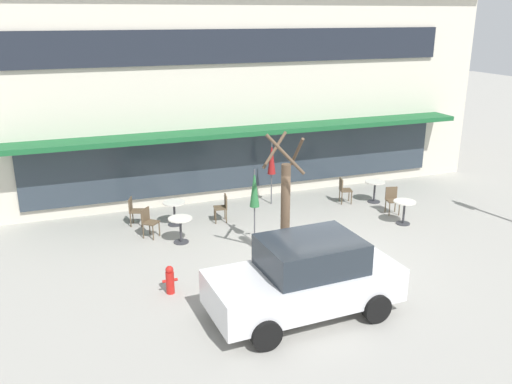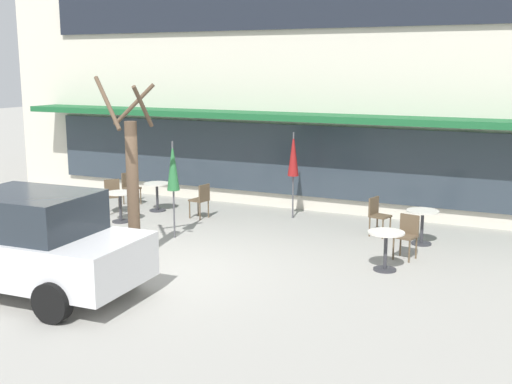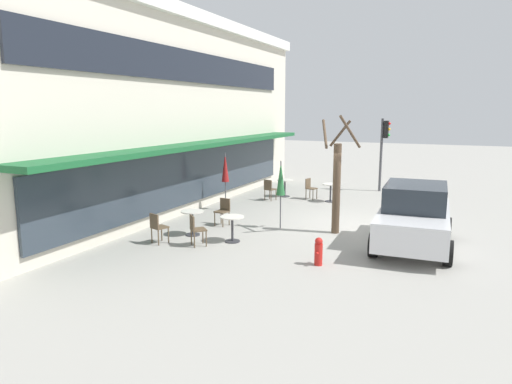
{
  "view_description": "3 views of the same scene",
  "coord_description": "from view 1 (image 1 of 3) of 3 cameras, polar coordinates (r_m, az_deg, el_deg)",
  "views": [
    {
      "loc": [
        -6.13,
        -11.65,
        6.33
      ],
      "look_at": [
        -0.78,
        2.81,
        1.26
      ],
      "focal_mm": 38.0,
      "sensor_mm": 36.0,
      "label": 1
    },
    {
      "loc": [
        6.59,
        -9.91,
        3.84
      ],
      "look_at": [
        0.43,
        3.12,
        1.0
      ],
      "focal_mm": 45.0,
      "sensor_mm": 36.0,
      "label": 2
    },
    {
      "loc": [
        -14.5,
        -3.24,
        3.79
      ],
      "look_at": [
        -0.7,
        3.1,
        1.05
      ],
      "focal_mm": 32.0,
      "sensor_mm": 36.0,
      "label": 3
    }
  ],
  "objects": [
    {
      "name": "ground_plane",
      "position": [
        14.61,
        6.77,
        -7.61
      ],
      "size": [
        80.0,
        80.0,
        0.0
      ],
      "primitive_type": "plane",
      "color": "#9E9B93"
    },
    {
      "name": "building_facade",
      "position": [
        22.62,
        -4.52,
        11.47
      ],
      "size": [
        18.9,
        9.1,
        7.39
      ],
      "color": "beige",
      "rests_on": "ground"
    },
    {
      "name": "cafe_table_near_wall",
      "position": [
        19.47,
        12.39,
        0.4
      ],
      "size": [
        0.7,
        0.7,
        0.76
      ],
      "color": "#333338",
      "rests_on": "ground"
    },
    {
      "name": "cafe_table_streetside",
      "position": [
        17.15,
        -8.6,
        -1.82
      ],
      "size": [
        0.7,
        0.7,
        0.76
      ],
      "color": "#333338",
      "rests_on": "ground"
    },
    {
      "name": "cafe_table_by_tree",
      "position": [
        17.66,
        15.34,
        -1.69
      ],
      "size": [
        0.7,
        0.7,
        0.76
      ],
      "color": "#333338",
      "rests_on": "ground"
    },
    {
      "name": "cafe_table_mid_patio",
      "position": [
        15.81,
        -7.95,
        -3.56
      ],
      "size": [
        0.7,
        0.7,
        0.76
      ],
      "color": "#333338",
      "rests_on": "ground"
    },
    {
      "name": "patio_umbrella_green_folded",
      "position": [
        15.32,
        -0.16,
        0.34
      ],
      "size": [
        0.28,
        0.28,
        2.2
      ],
      "color": "#4C4C51",
      "rests_on": "ground"
    },
    {
      "name": "patio_umbrella_cream_folded",
      "position": [
        18.54,
        1.66,
        3.52
      ],
      "size": [
        0.28,
        0.28,
        2.2
      ],
      "color": "#4C4C51",
      "rests_on": "ground"
    },
    {
      "name": "cafe_chair_0",
      "position": [
        17.36,
        -12.71,
        -1.79
      ],
      "size": [
        0.51,
        0.51,
        0.89
      ],
      "color": "brown",
      "rests_on": "ground"
    },
    {
      "name": "cafe_chair_1",
      "position": [
        19.17,
        9.22,
        0.35
      ],
      "size": [
        0.49,
        0.49,
        0.89
      ],
      "color": "brown",
      "rests_on": "ground"
    },
    {
      "name": "cafe_chair_2",
      "position": [
        17.26,
        -3.54,
        -1.48
      ],
      "size": [
        0.46,
        0.46,
        0.89
      ],
      "color": "brown",
      "rests_on": "ground"
    },
    {
      "name": "cafe_chair_3",
      "position": [
        16.35,
        -11.24,
        -2.95
      ],
      "size": [
        0.57,
        0.57,
        0.89
      ],
      "color": "brown",
      "rests_on": "ground"
    },
    {
      "name": "cafe_chair_4",
      "position": [
        18.5,
        14.14,
        -0.65
      ],
      "size": [
        0.47,
        0.47,
        0.89
      ],
      "color": "brown",
      "rests_on": "ground"
    },
    {
      "name": "parked_sedan",
      "position": [
        11.97,
        5.25,
        -8.96
      ],
      "size": [
        4.28,
        2.18,
        1.76
      ],
      "color": "silver",
      "rests_on": "ground"
    },
    {
      "name": "street_tree",
      "position": [
        13.84,
        3.09,
        -1.81
      ],
      "size": [
        1.01,
        1.24,
        3.65
      ],
      "color": "brown",
      "rests_on": "ground"
    },
    {
      "name": "fire_hydrant",
      "position": [
        13.14,
        -9.05,
        -9.09
      ],
      "size": [
        0.36,
        0.2,
        0.71
      ],
      "color": "red",
      "rests_on": "ground"
    }
  ]
}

